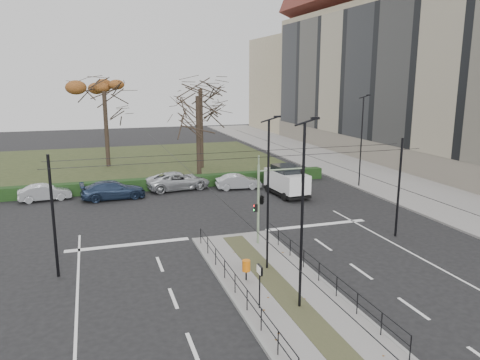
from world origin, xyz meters
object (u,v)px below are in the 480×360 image
object	(u,v)px
streetlamp_median_near	(303,214)
bare_tree_near	(198,102)
streetlamp_sidewalk	(361,140)
streetlamp_median_far	(268,193)
traffic_light	(263,198)
litter_bin	(246,266)
white_van	(287,180)
info_panel	(260,275)
bare_tree_center	(200,95)
parked_car_fourth	(178,181)
parked_car_third	(113,190)
rust_tree	(104,92)
parked_car_second	(45,192)
parked_car_fifth	(238,182)

from	to	relation	value
streetlamp_median_near	bare_tree_near	bearing A→B (deg)	86.26
streetlamp_sidewalk	streetlamp_median_far	bearing A→B (deg)	-134.48
traffic_light	streetlamp_sidewalk	distance (m)	17.19
litter_bin	white_van	distance (m)	16.96
info_panel	streetlamp_median_near	size ratio (longest dim) A/B	0.24
white_van	litter_bin	bearing A→B (deg)	-119.77
white_van	bare_tree_center	world-z (taller)	bare_tree_center
streetlamp_sidewalk	white_van	size ratio (longest dim) A/B	1.64
parked_car_fourth	litter_bin	bearing A→B (deg)	171.79
streetlamp_median_far	parked_car_third	bearing A→B (deg)	111.12
streetlamp_median_far	bare_tree_center	distance (m)	27.64
parked_car_third	rust_tree	distance (m)	15.72
parked_car_second	parked_car_fourth	size ratio (longest dim) A/B	0.72
litter_bin	parked_car_third	bearing A→B (deg)	105.83
bare_tree_center	bare_tree_near	bearing A→B (deg)	-105.51
parked_car_third	white_van	bearing A→B (deg)	-106.26
parked_car_fourth	bare_tree_center	world-z (taller)	bare_tree_center
traffic_light	streetlamp_median_far	distance (m)	3.85
info_panel	streetlamp_median_near	world-z (taller)	streetlamp_median_near
parked_car_second	parked_car_third	world-z (taller)	parked_car_third
parked_car_third	info_panel	bearing A→B (deg)	-170.06
parked_car_fourth	bare_tree_near	xyz separation A→B (m)	(2.56, 3.16, 6.45)
white_van	parked_car_fifth	distance (m)	4.58
streetlamp_median_far	streetlamp_median_near	bearing A→B (deg)	-92.10
bare_tree_center	rust_tree	bearing A→B (deg)	158.86
bare_tree_center	parked_car_second	bearing A→B (deg)	-148.03
parked_car_second	white_van	size ratio (longest dim) A/B	0.82
rust_tree	bare_tree_center	size ratio (longest dim) A/B	0.96
traffic_light	streetlamp_median_near	size ratio (longest dim) A/B	0.58
parked_car_second	info_panel	bearing A→B (deg)	-161.94
bare_tree_center	parked_car_third	bearing A→B (deg)	-132.96
parked_car_third	rust_tree	size ratio (longest dim) A/B	0.48
streetlamp_median_near	parked_car_second	world-z (taller)	streetlamp_median_near
bare_tree_center	litter_bin	bearing A→B (deg)	-99.12
white_van	info_panel	bearing A→B (deg)	-116.67
white_van	rust_tree	size ratio (longest dim) A/B	0.46
parked_car_second	rust_tree	xyz separation A→B (m)	(5.34, 12.81, 7.33)
litter_bin	white_van	world-z (taller)	white_van
streetlamp_sidewalk	white_van	distance (m)	7.84
info_panel	parked_car_fourth	bearing A→B (deg)	88.02
streetlamp_median_far	parked_car_second	xyz separation A→B (m)	(-11.64, 18.04, -3.34)
parked_car_fourth	rust_tree	distance (m)	15.26
streetlamp_median_far	rust_tree	distance (m)	31.74
streetlamp_median_near	parked_car_fourth	size ratio (longest dim) A/B	1.44
traffic_light	streetlamp_sidewalk	size ratio (longest dim) A/B	0.58
traffic_light	litter_bin	bearing A→B (deg)	-119.00
traffic_light	litter_bin	xyz separation A→B (m)	(-2.50, -4.52, -1.96)
parked_car_second	parked_car_third	distance (m)	5.23
litter_bin	streetlamp_median_far	xyz separation A→B (m)	(1.45, 1.00, 3.14)
info_panel	streetlamp_median_far	distance (m)	4.78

